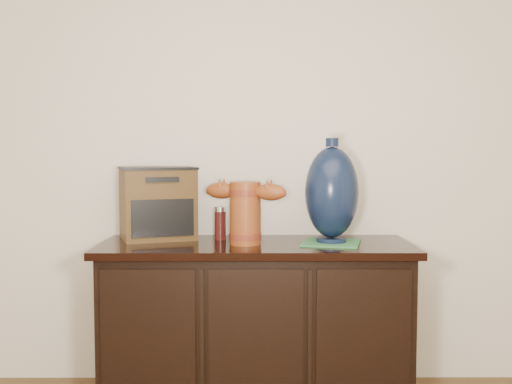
{
  "coord_description": "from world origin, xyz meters",
  "views": [
    {
      "loc": [
        -0.01,
        -0.56,
        1.19
      ],
      "look_at": [
        0.0,
        2.18,
        1.0
      ],
      "focal_mm": 42.0,
      "sensor_mm": 36.0,
      "label": 1
    }
  ],
  "objects_px": {
    "sideboard": "(256,320)",
    "lamp_base": "(332,193)",
    "terracotta_vessel": "(245,209)",
    "tv_radio": "(158,203)",
    "spray_can": "(220,224)"
  },
  "relations": [
    {
      "from": "tv_radio",
      "to": "sideboard",
      "type": "bearing_deg",
      "value": -35.11
    },
    {
      "from": "spray_can",
      "to": "sideboard",
      "type": "bearing_deg",
      "value": -31.9
    },
    {
      "from": "sideboard",
      "to": "spray_can",
      "type": "relative_size",
      "value": 9.08
    },
    {
      "from": "sideboard",
      "to": "lamp_base",
      "type": "relative_size",
      "value": 3.02
    },
    {
      "from": "tv_radio",
      "to": "spray_can",
      "type": "xyz_separation_m",
      "value": [
        0.31,
        -0.03,
        -0.1
      ]
    },
    {
      "from": "tv_radio",
      "to": "spray_can",
      "type": "distance_m",
      "value": 0.33
    },
    {
      "from": "terracotta_vessel",
      "to": "tv_radio",
      "type": "distance_m",
      "value": 0.47
    },
    {
      "from": "sideboard",
      "to": "tv_radio",
      "type": "distance_m",
      "value": 0.74
    },
    {
      "from": "spray_can",
      "to": "tv_radio",
      "type": "bearing_deg",
      "value": 173.9
    },
    {
      "from": "lamp_base",
      "to": "spray_can",
      "type": "relative_size",
      "value": 3.01
    },
    {
      "from": "sideboard",
      "to": "lamp_base",
      "type": "bearing_deg",
      "value": -2.37
    },
    {
      "from": "lamp_base",
      "to": "sideboard",
      "type": "bearing_deg",
      "value": 177.63
    },
    {
      "from": "tv_radio",
      "to": "lamp_base",
      "type": "relative_size",
      "value": 0.88
    },
    {
      "from": "tv_radio",
      "to": "lamp_base",
      "type": "distance_m",
      "value": 0.85
    },
    {
      "from": "sideboard",
      "to": "terracotta_vessel",
      "type": "height_order",
      "value": "terracotta_vessel"
    }
  ]
}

